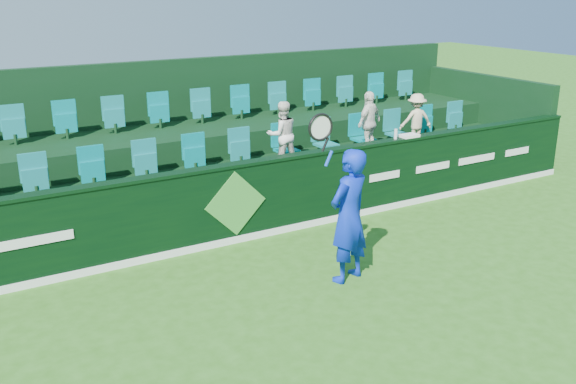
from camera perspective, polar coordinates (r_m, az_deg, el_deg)
ground at (r=7.85m, az=8.38°, el=-14.02°), size 60.00×60.00×0.00m
sponsor_hoarding at (r=10.64m, az=-4.92°, el=-1.00°), size 16.00×0.25×1.35m
stand_tier_front at (r=11.68m, az=-7.25°, el=-0.74°), size 16.00×2.00×0.80m
stand_tier_back at (r=13.31m, az=-10.56°, el=2.58°), size 16.00×1.80×1.30m
stand_rear at (r=13.58m, az=-11.35°, el=5.31°), size 16.00×4.10×2.60m
seat_row_front at (r=11.84m, az=-8.15°, el=3.01°), size 13.50×0.50×0.60m
seat_row_back at (r=13.37m, az=-11.25°, el=6.79°), size 13.50×0.50×0.60m
tennis_player at (r=9.17m, az=5.40°, el=-2.07°), size 1.24×0.66×2.61m
spectator_left at (r=12.10m, az=-0.52°, el=5.14°), size 0.66×0.55×1.26m
spectator_middle at (r=13.21m, az=7.22°, el=6.15°), size 0.81×0.56×1.28m
spectator_right at (r=14.02m, az=11.31°, el=6.31°), size 0.81×0.59×1.12m
towel at (r=12.45m, az=10.73°, el=4.94°), size 0.35×0.23×0.05m
drinks_bottle at (r=12.22m, az=9.55°, el=5.11°), size 0.06×0.06×0.20m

